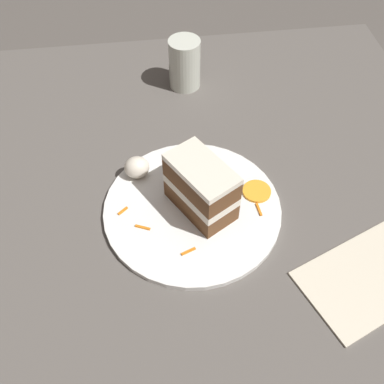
{
  "coord_description": "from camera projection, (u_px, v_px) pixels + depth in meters",
  "views": [
    {
      "loc": [
        -0.1,
        -0.46,
        0.66
      ],
      "look_at": [
        -0.04,
        0.0,
        0.08
      ],
      "focal_mm": 42.0,
      "sensor_mm": 36.0,
      "label": 1
    }
  ],
  "objects": [
    {
      "name": "ground_plane",
      "position": [
        216.0,
        219.0,
        0.81
      ],
      "size": [
        6.0,
        6.0,
        0.0
      ],
      "primitive_type": "plane",
      "color": "#4C4742",
      "rests_on": "ground"
    },
    {
      "name": "dining_table",
      "position": [
        217.0,
        213.0,
        0.8
      ],
      "size": [
        0.95,
        1.07,
        0.03
      ],
      "primitive_type": "cube",
      "color": "#56514C",
      "rests_on": "ground"
    },
    {
      "name": "plate",
      "position": [
        192.0,
        207.0,
        0.78
      ],
      "size": [
        0.31,
        0.31,
        0.01
      ],
      "primitive_type": "cylinder",
      "color": "white",
      "rests_on": "dining_table"
    },
    {
      "name": "cake_slice",
      "position": [
        201.0,
        188.0,
        0.73
      ],
      "size": [
        0.12,
        0.14,
        0.1
      ],
      "rotation": [
        0.0,
        0.0,
        0.54
      ],
      "color": "brown",
      "rests_on": "plate"
    },
    {
      "name": "cream_dollop",
      "position": [
        137.0,
        167.0,
        0.8
      ],
      "size": [
        0.05,
        0.04,
        0.04
      ],
      "primitive_type": "ellipsoid",
      "color": "silver",
      "rests_on": "plate"
    },
    {
      "name": "orange_garnish",
      "position": [
        257.0,
        191.0,
        0.79
      ],
      "size": [
        0.05,
        0.05,
        0.0
      ],
      "primitive_type": "cylinder",
      "color": "orange",
      "rests_on": "plate"
    },
    {
      "name": "carrot_shreds_scatter",
      "position": [
        186.0,
        214.0,
        0.76
      ],
      "size": [
        0.24,
        0.22,
        0.0
      ],
      "color": "orange",
      "rests_on": "plate"
    },
    {
      "name": "drinking_glass",
      "position": [
        185.0,
        67.0,
        0.96
      ],
      "size": [
        0.07,
        0.07,
        0.11
      ],
      "color": "beige",
      "rests_on": "dining_table"
    },
    {
      "name": "menu_card",
      "position": [
        375.0,
        274.0,
        0.7
      ],
      "size": [
        0.27,
        0.21,
        0.0
      ],
      "primitive_type": "cube",
      "rotation": [
        0.0,
        0.0,
        5.09
      ],
      "color": "beige",
      "rests_on": "dining_table"
    }
  ]
}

